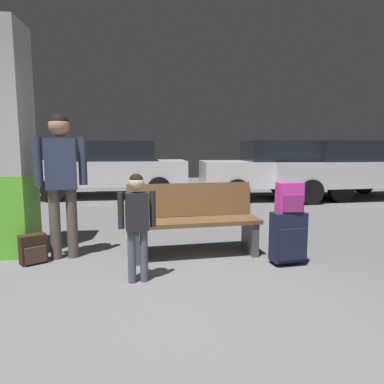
% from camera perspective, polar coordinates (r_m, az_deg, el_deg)
% --- Properties ---
extents(ground_plane, '(18.00, 18.00, 0.10)m').
position_cam_1_polar(ground_plane, '(6.56, -3.74, -4.84)').
color(ground_plane, slate).
extents(structural_pillar, '(0.57, 0.57, 2.81)m').
position_cam_1_polar(structural_pillar, '(4.81, -28.63, 7.19)').
color(structural_pillar, '#66C633').
rests_on(structural_pillar, ground_plane).
extents(bench, '(1.65, 0.71, 0.89)m').
position_cam_1_polar(bench, '(4.26, 0.22, -4.70)').
color(bench, brown).
rests_on(bench, ground_plane).
extents(suitcase, '(0.41, 0.28, 0.60)m').
position_cam_1_polar(suitcase, '(4.10, 15.67, -7.21)').
color(suitcase, '#191E33').
rests_on(suitcase, ground_plane).
extents(backpack_bright, '(0.29, 0.21, 0.34)m').
position_cam_1_polar(backpack_bright, '(4.01, 15.89, -0.97)').
color(backpack_bright, '#D833A5').
rests_on(backpack_bright, suitcase).
extents(child, '(0.36, 0.21, 1.09)m').
position_cam_1_polar(child, '(3.40, -9.12, -3.97)').
color(child, '#4C5160').
rests_on(child, ground_plane).
extents(adult, '(0.58, 0.27, 1.73)m').
position_cam_1_polar(adult, '(4.34, -20.89, 3.35)').
color(adult, brown).
rests_on(adult, ground_plane).
extents(backpack_dark_floor, '(0.32, 0.30, 0.34)m').
position_cam_1_polar(backpack_dark_floor, '(4.42, -24.83, -8.61)').
color(backpack_dark_floor, black).
rests_on(backpack_dark_floor, ground_plane).
extents(parked_car_side, '(4.23, 2.07, 1.51)m').
position_cam_1_polar(parked_car_side, '(9.92, 23.66, 3.66)').
color(parked_car_side, silver).
rests_on(parked_car_side, ground_plane).
extents(parked_car_near, '(4.12, 1.84, 1.51)m').
position_cam_1_polar(parked_car_near, '(9.38, 14.52, 3.87)').
color(parked_car_near, silver).
rests_on(parked_car_near, ground_plane).
extents(parked_car_far, '(4.16, 1.91, 1.51)m').
position_cam_1_polar(parked_car_far, '(9.67, -13.19, 4.00)').
color(parked_car_far, silver).
rests_on(parked_car_far, ground_plane).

